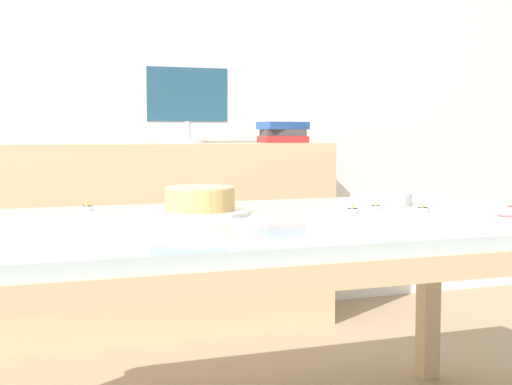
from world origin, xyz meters
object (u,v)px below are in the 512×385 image
Objects in this scene: computer_monitor at (187,104)px; tealight_left_edge at (352,210)px; book_stack at (283,132)px; cake_chocolate_round at (200,202)px; plate_stack at (381,199)px; tealight_centre at (423,209)px; tealight_right_edge at (87,208)px; tealight_near_cakes at (376,207)px.

computer_monitor is 10.60× the size of tealight_left_edge.
book_stack is 0.83× the size of cake_chocolate_round.
computer_monitor is at bearing 77.06° from cake_chocolate_round.
cake_chocolate_round reaches higher than plate_stack.
cake_chocolate_round is 0.66m from plate_stack.
tealight_right_edge is at bearing 157.73° from tealight_centre.
plate_stack is at bearing -96.96° from book_stack.
book_stack is 1.57m from tealight_centre.
tealight_right_edge is (-0.31, 0.21, -0.03)m from cake_chocolate_round.
tealight_right_edge is at bearing 155.13° from tealight_left_edge.
tealight_right_edge is (-0.96, 0.13, -0.01)m from plate_stack.
cake_chocolate_round is 7.42× the size of tealight_right_edge.
plate_stack is 5.25× the size of tealight_right_edge.
tealight_centre is (-0.16, -1.54, -0.24)m from book_stack.
cake_chocolate_round reaches higher than tealight_left_edge.
book_stack reaches higher than tealight_left_edge.
tealight_right_edge is 0.82m from tealight_left_edge.
book_stack reaches higher than tealight_near_cakes.
tealight_near_cakes is at bearing -19.07° from tealight_right_edge.
tealight_left_edge is at bearing -85.21° from computer_monitor.
book_stack reaches higher than plate_stack.
tealight_near_cakes is at bearing -124.38° from plate_stack.
tealight_near_cakes is (-0.12, -0.17, -0.01)m from plate_stack.
computer_monitor is at bearing 94.79° from tealight_left_edge.
tealight_right_edge is at bearing 172.58° from plate_stack.
tealight_left_edge is at bearing -104.21° from book_stack.
plate_stack is 0.20m from tealight_near_cakes.
book_stack is 6.17× the size of tealight_centre.
computer_monitor is at bearing -179.84° from book_stack.
computer_monitor is 2.02× the size of plate_stack.
tealight_centre is at bearing -42.56° from tealight_near_cakes.
tealight_right_edge is at bearing -118.23° from computer_monitor.
computer_monitor reaches higher than plate_stack.
book_stack reaches higher than tealight_centre.
tealight_centre is at bearing -22.27° from tealight_right_edge.
computer_monitor is 1.43m from cake_chocolate_round.
cake_chocolate_round is 7.42× the size of tealight_centre.
plate_stack is (-0.16, -1.28, -0.23)m from book_stack.
book_stack is at bearing 75.79° from tealight_left_edge.
tealight_centre is (0.34, -1.54, -0.37)m from computer_monitor.
plate_stack reaches higher than tealight_left_edge.
book_stack is at bearing 0.16° from computer_monitor.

